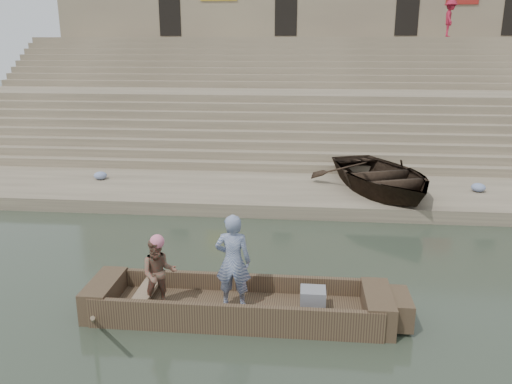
# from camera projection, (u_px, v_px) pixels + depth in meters

# --- Properties ---
(ground) EXTENTS (120.00, 120.00, 0.00)m
(ground) POSITION_uv_depth(u_px,v_px,m) (336.00, 335.00, 8.98)
(ground) COLOR #2A3528
(ground) RESTS_ON ground
(lower_landing) EXTENTS (32.00, 4.00, 0.40)m
(lower_landing) POSITION_uv_depth(u_px,v_px,m) (324.00, 194.00, 16.56)
(lower_landing) COLOR gray
(lower_landing) RESTS_ON ground
(mid_landing) EXTENTS (32.00, 3.00, 2.80)m
(mid_landing) POSITION_uv_depth(u_px,v_px,m) (320.00, 123.00, 23.39)
(mid_landing) COLOR gray
(mid_landing) RESTS_ON ground
(upper_landing) EXTENTS (32.00, 3.00, 5.20)m
(upper_landing) POSITION_uv_depth(u_px,v_px,m) (318.00, 84.00, 29.74)
(upper_landing) COLOR gray
(upper_landing) RESTS_ON ground
(ghat_steps) EXTENTS (32.00, 11.00, 5.20)m
(ghat_steps) POSITION_uv_depth(u_px,v_px,m) (320.00, 109.00, 24.90)
(ghat_steps) COLOR gray
(ghat_steps) RESTS_ON ground
(building_wall) EXTENTS (32.00, 5.07, 11.20)m
(building_wall) POSITION_uv_depth(u_px,v_px,m) (319.00, 31.00, 32.72)
(building_wall) COLOR gray
(building_wall) RESTS_ON ground
(main_rowboat) EXTENTS (5.00, 1.30, 0.22)m
(main_rowboat) POSITION_uv_depth(u_px,v_px,m) (238.00, 311.00, 9.56)
(main_rowboat) COLOR brown
(main_rowboat) RESTS_ON ground
(rowboat_trim) EXTENTS (6.04, 2.63, 2.02)m
(rowboat_trim) POSITION_uv_depth(u_px,v_px,m) (249.00, 302.00, 9.48)
(rowboat_trim) COLOR brown
(rowboat_trim) RESTS_ON ground
(standing_man) EXTENTS (0.66, 0.44, 1.78)m
(standing_man) POSITION_uv_depth(u_px,v_px,m) (233.00, 261.00, 9.27)
(standing_man) COLOR navy
(standing_man) RESTS_ON main_rowboat
(rowing_man) EXTENTS (0.79, 0.69, 1.35)m
(rowing_man) POSITION_uv_depth(u_px,v_px,m) (159.00, 273.00, 9.29)
(rowing_man) COLOR #23694B
(rowing_man) RESTS_ON main_rowboat
(television) EXTENTS (0.46, 0.42, 0.40)m
(television) POSITION_uv_depth(u_px,v_px,m) (312.00, 299.00, 9.34)
(television) COLOR gray
(television) RESTS_ON main_rowboat
(beached_rowboat) EXTENTS (4.98, 5.82, 1.02)m
(beached_rowboat) POSITION_uv_depth(u_px,v_px,m) (382.00, 176.00, 16.04)
(beached_rowboat) COLOR #2D2116
(beached_rowboat) RESTS_ON lower_landing
(pedestrian) EXTENTS (0.98, 1.37, 1.93)m
(pedestrian) POSITION_uv_depth(u_px,v_px,m) (450.00, 18.00, 27.75)
(pedestrian) COLOR maroon
(pedestrian) RESTS_ON upper_landing
(cloth_bundles) EXTENTS (12.87, 0.73, 0.26)m
(cloth_bundles) POSITION_uv_depth(u_px,v_px,m) (281.00, 181.00, 16.86)
(cloth_bundles) COLOR #3F5999
(cloth_bundles) RESTS_ON lower_landing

